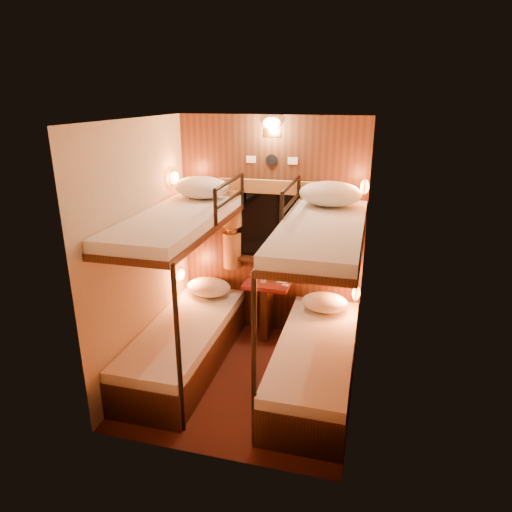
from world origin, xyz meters
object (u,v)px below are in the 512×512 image
(bunk_right, at_px, (316,331))
(bottle_right, at_px, (277,275))
(bunk_left, at_px, (184,315))
(table, at_px, (267,302))
(bottle_left, at_px, (263,274))

(bunk_right, bearing_deg, bottle_right, 123.95)
(bunk_right, bearing_deg, bunk_left, 180.00)
(bunk_left, bearing_deg, table, 50.33)
(bunk_left, xyz_separation_m, table, (0.65, 0.78, -0.14))
(table, relative_size, bottle_left, 2.73)
(bunk_right, xyz_separation_m, bottle_right, (-0.54, 0.81, 0.19))
(bunk_left, bearing_deg, bottle_right, 46.90)
(bunk_right, bearing_deg, table, 129.67)
(table, bearing_deg, bunk_right, -50.33)
(table, bearing_deg, bottle_right, 12.88)
(bunk_left, height_order, bottle_right, bunk_left)
(bunk_right, relative_size, bottle_right, 8.65)
(bunk_left, bearing_deg, bottle_left, 51.82)
(bottle_left, distance_m, bottle_right, 0.15)
(table, distance_m, bottle_left, 0.34)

